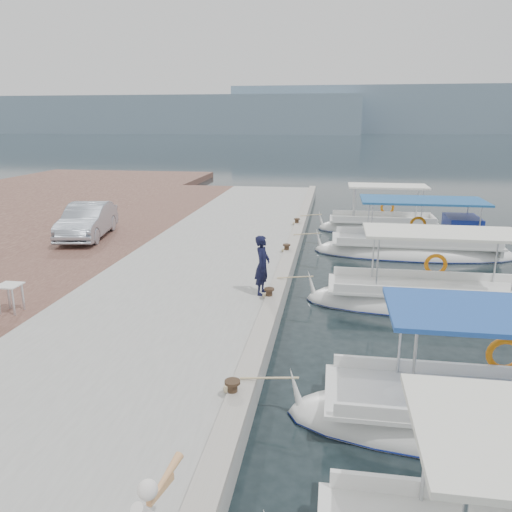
{
  "coord_description": "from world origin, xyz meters",
  "views": [
    {
      "loc": [
        1.26,
        -11.15,
        5.22
      ],
      "look_at": [
        -1.0,
        3.37,
        1.2
      ],
      "focal_mm": 35.0,
      "sensor_mm": 36.0,
      "label": 1
    }
  ],
  "objects": [
    {
      "name": "fishing_caique_b",
      "position": [
        4.24,
        -3.08,
        0.12
      ],
      "size": [
        7.31,
        2.15,
        2.83
      ],
      "color": "silver",
      "rests_on": "ground"
    },
    {
      "name": "fisherman",
      "position": [
        -0.6,
        1.95,
        1.34
      ],
      "size": [
        0.5,
        0.67,
        1.67
      ],
      "primitive_type": "imported",
      "rotation": [
        0.0,
        0.0,
        1.4
      ],
      "color": "black",
      "rests_on": "concrete_quay"
    },
    {
      "name": "concrete_quay",
      "position": [
        -3.0,
        5.0,
        0.25
      ],
      "size": [
        6.0,
        40.0,
        0.5
      ],
      "primitive_type": "cube",
      "color": "#959690",
      "rests_on": "ground"
    },
    {
      "name": "fishing_caique_d",
      "position": [
        4.62,
        8.9,
        0.18
      ],
      "size": [
        7.86,
        2.53,
        2.83
      ],
      "color": "silver",
      "rests_on": "ground"
    },
    {
      "name": "fishing_caique_e",
      "position": [
        3.65,
        13.15,
        0.13
      ],
      "size": [
        6.12,
        2.02,
        2.83
      ],
      "color": "silver",
      "rests_on": "ground"
    },
    {
      "name": "parked_car",
      "position": [
        -8.72,
        7.72,
        1.2
      ],
      "size": [
        2.22,
        4.47,
        1.41
      ],
      "primitive_type": "imported",
      "rotation": [
        0.0,
        0.0,
        0.18
      ],
      "color": "#A1AAB8",
      "rests_on": "cobblestone_strip"
    },
    {
      "name": "ground",
      "position": [
        0.0,
        0.0,
        0.0
      ],
      "size": [
        400.0,
        400.0,
        0.0
      ],
      "primitive_type": "plane",
      "color": "black",
      "rests_on": "ground"
    },
    {
      "name": "distant_hills",
      "position": [
        29.61,
        201.49,
        7.61
      ],
      "size": [
        330.0,
        60.0,
        18.0
      ],
      "color": "gray",
      "rests_on": "ground"
    },
    {
      "name": "folding_table",
      "position": [
        -6.69,
        -0.38,
        1.02
      ],
      "size": [
        0.55,
        0.55,
        0.73
      ],
      "color": "silver",
      "rests_on": "cobblestone_strip"
    },
    {
      "name": "mooring_bollards",
      "position": [
        -0.35,
        1.5,
        0.69
      ],
      "size": [
        0.28,
        20.28,
        0.33
      ],
      "color": "black",
      "rests_on": "concrete_quay"
    },
    {
      "name": "quay_curb",
      "position": [
        -0.22,
        5.0,
        0.56
      ],
      "size": [
        0.44,
        40.0,
        0.12
      ],
      "primitive_type": "cube",
      "color": "#9B9589",
      "rests_on": "concrete_quay"
    },
    {
      "name": "cobblestone_strip",
      "position": [
        -8.0,
        5.0,
        0.25
      ],
      "size": [
        4.0,
        40.0,
        0.5
      ],
      "primitive_type": "cube",
      "color": "brown",
      "rests_on": "ground"
    },
    {
      "name": "fishing_caique_c",
      "position": [
        4.11,
        3.0,
        0.12
      ],
      "size": [
        7.05,
        2.07,
        2.83
      ],
      "color": "silver",
      "rests_on": "ground"
    }
  ]
}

